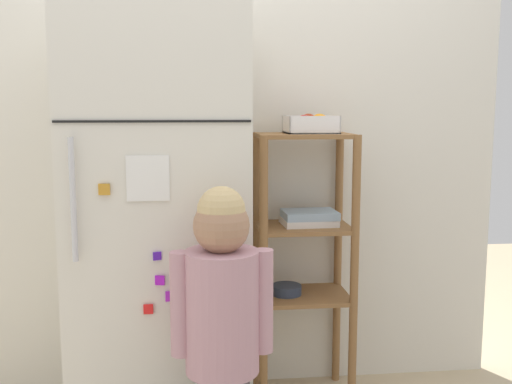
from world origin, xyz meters
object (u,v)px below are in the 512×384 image
object	(u,v)px
refrigerator	(161,223)
pantry_shelf_unit	(303,242)
child_standing	(222,311)
fruit_bin	(311,124)

from	to	relation	value
refrigerator	pantry_shelf_unit	size ratio (longest dim) A/B	1.41
child_standing	pantry_shelf_unit	size ratio (longest dim) A/B	0.88
refrigerator	child_standing	bearing A→B (deg)	-65.22
child_standing	fruit_bin	size ratio (longest dim) A/B	4.86
refrigerator	child_standing	world-z (taller)	refrigerator
fruit_bin	refrigerator	bearing A→B (deg)	-165.19
refrigerator	fruit_bin	xyz separation A→B (m)	(0.64, 0.17, 0.39)
refrigerator	child_standing	xyz separation A→B (m)	(0.22, -0.47, -0.21)
child_standing	fruit_bin	xyz separation A→B (m)	(0.42, 0.64, 0.59)
child_standing	pantry_shelf_unit	xyz separation A→B (m)	(0.39, 0.64, 0.08)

